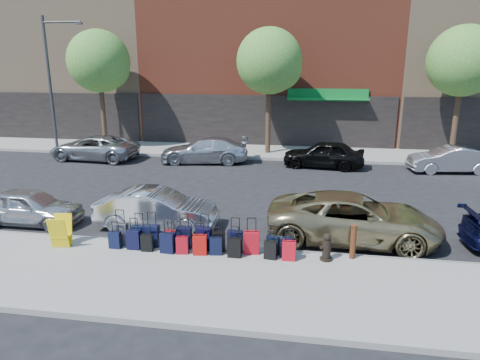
% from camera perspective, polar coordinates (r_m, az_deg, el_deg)
% --- Properties ---
extents(ground, '(120.00, 120.00, 0.00)m').
position_cam_1_polar(ground, '(17.15, -1.09, -3.07)').
color(ground, black).
rests_on(ground, ground).
extents(sidewalk_near, '(60.00, 4.00, 0.15)m').
position_cam_1_polar(sidewalk_near, '(11.29, -7.11, -13.04)').
color(sidewalk_near, gray).
rests_on(sidewalk_near, ground).
extents(sidewalk_far, '(60.00, 4.00, 0.15)m').
position_cam_1_polar(sidewalk_far, '(26.71, 2.73, 3.79)').
color(sidewalk_far, gray).
rests_on(sidewalk_far, ground).
extents(curb_near, '(60.00, 0.08, 0.15)m').
position_cam_1_polar(curb_near, '(13.03, -4.63, -8.91)').
color(curb_near, gray).
rests_on(curb_near, ground).
extents(curb_far, '(60.00, 0.08, 0.15)m').
position_cam_1_polar(curb_far, '(24.74, 2.20, 2.87)').
color(curb_far, gray).
rests_on(curb_far, ground).
extents(building_left, '(15.00, 12.12, 16.00)m').
position_cam_1_polar(building_left, '(38.98, -20.96, 18.17)').
color(building_left, '#907658').
rests_on(building_left, ground).
extents(tree_left, '(3.80, 3.80, 7.27)m').
position_cam_1_polar(tree_left, '(28.52, -18.03, 14.62)').
color(tree_left, black).
rests_on(tree_left, sidewalk_far).
extents(tree_center, '(3.80, 3.80, 7.27)m').
position_cam_1_polar(tree_center, '(25.60, 4.24, 15.30)').
color(tree_center, black).
rests_on(tree_center, sidewalk_far).
extents(tree_right, '(3.80, 3.80, 7.27)m').
position_cam_1_polar(tree_right, '(26.80, 27.91, 13.63)').
color(tree_right, black).
rests_on(tree_right, sidewalk_far).
extents(streetlight, '(2.59, 0.18, 8.00)m').
position_cam_1_polar(streetlight, '(29.37, -23.77, 12.62)').
color(streetlight, '#333338').
rests_on(streetlight, sidewalk_far).
extents(suitcase_front_0, '(0.46, 0.26, 1.07)m').
position_cam_1_polar(suitcase_front_0, '(13.37, -15.67, -6.89)').
color(suitcase_front_0, '#3A3B3F').
rests_on(suitcase_front_0, sidewalk_near).
extents(suitcase_front_1, '(0.44, 0.26, 1.01)m').
position_cam_1_polar(suitcase_front_1, '(13.15, -13.28, -7.21)').
color(suitcase_front_1, black).
rests_on(suitcase_front_1, sidewalk_near).
extents(suitcase_front_2, '(0.44, 0.25, 1.06)m').
position_cam_1_polar(suitcase_front_2, '(13.02, -11.69, -7.26)').
color(suitcase_front_2, black).
rests_on(suitcase_front_2, sidewalk_near).
extents(suitcase_front_3, '(0.38, 0.26, 0.86)m').
position_cam_1_polar(suitcase_front_3, '(12.83, -9.26, -7.79)').
color(suitcase_front_3, '#AA0B0E').
rests_on(suitcase_front_3, sidewalk_near).
extents(suitcase_front_4, '(0.44, 0.26, 1.04)m').
position_cam_1_polar(suitcase_front_4, '(12.76, -7.46, -7.58)').
color(suitcase_front_4, black).
rests_on(suitcase_front_4, sidewalk_near).
extents(suitcase_front_5, '(0.48, 0.31, 1.08)m').
position_cam_1_polar(suitcase_front_5, '(12.61, -4.81, -7.72)').
color(suitcase_front_5, black).
rests_on(suitcase_front_5, sidewalk_near).
extents(suitcase_front_6, '(0.41, 0.27, 0.92)m').
position_cam_1_polar(suitcase_front_6, '(12.47, -2.87, -8.21)').
color(suitcase_front_6, black).
rests_on(suitcase_front_6, sidewalk_near).
extents(suitcase_front_7, '(0.43, 0.24, 1.03)m').
position_cam_1_polar(suitcase_front_7, '(12.39, -0.68, -8.17)').
color(suitcase_front_7, black).
rests_on(suitcase_front_7, sidewalk_near).
extents(suitcase_front_8, '(0.47, 0.30, 1.06)m').
position_cam_1_polar(suitcase_front_8, '(12.30, 1.54, -8.31)').
color(suitcase_front_8, '#AC0B18').
rests_on(suitcase_front_8, sidewalk_near).
extents(suitcase_front_9, '(0.39, 0.26, 0.86)m').
position_cam_1_polar(suitcase_front_9, '(12.32, 4.39, -8.63)').
color(suitcase_front_9, black).
rests_on(suitcase_front_9, sidewalk_near).
extents(suitcase_front_10, '(0.39, 0.24, 0.89)m').
position_cam_1_polar(suitcase_front_10, '(12.23, 6.19, -8.82)').
color(suitcase_front_10, black).
rests_on(suitcase_front_10, sidewalk_near).
extents(suitcase_back_0, '(0.35, 0.21, 0.82)m').
position_cam_1_polar(suitcase_back_0, '(13.18, -16.31, -7.65)').
color(suitcase_back_0, black).
rests_on(suitcase_back_0, sidewalk_near).
extents(suitcase_back_1, '(0.40, 0.23, 0.94)m').
position_cam_1_polar(suitcase_back_1, '(12.96, -13.97, -7.69)').
color(suitcase_back_1, black).
rests_on(suitcase_back_1, sidewalk_near).
extents(suitcase_back_2, '(0.35, 0.21, 0.81)m').
position_cam_1_polar(suitcase_back_2, '(12.76, -12.28, -8.16)').
color(suitcase_back_2, black).
rests_on(suitcase_back_2, sidewalk_near).
extents(suitcase_back_3, '(0.42, 0.27, 0.96)m').
position_cam_1_polar(suitcase_back_3, '(12.53, -9.63, -8.24)').
color(suitcase_back_3, black).
rests_on(suitcase_back_3, sidewalk_near).
extents(suitcase_back_4, '(0.37, 0.25, 0.81)m').
position_cam_1_polar(suitcase_back_4, '(12.43, -7.72, -8.59)').
color(suitcase_back_4, '#A30A17').
rests_on(suitcase_back_4, sidewalk_near).
extents(suitcase_back_5, '(0.42, 0.28, 0.93)m').
position_cam_1_polar(suitcase_back_5, '(12.30, -5.37, -8.59)').
color(suitcase_back_5, '#B00E0B').
rests_on(suitcase_back_5, sidewalk_near).
extents(suitcase_back_6, '(0.37, 0.25, 0.82)m').
position_cam_1_polar(suitcase_back_6, '(12.28, -3.23, -8.77)').
color(suitcase_back_6, black).
rests_on(suitcase_back_6, sidewalk_near).
extents(suitcase_back_7, '(0.38, 0.22, 0.89)m').
position_cam_1_polar(suitcase_back_7, '(12.11, -0.74, -8.98)').
color(suitcase_back_7, black).
rests_on(suitcase_back_7, sidewalk_near).
extents(suitcase_back_9, '(0.37, 0.25, 0.82)m').
position_cam_1_polar(suitcase_back_9, '(12.04, 4.09, -9.29)').
color(suitcase_back_9, black).
rests_on(suitcase_back_9, sidewalk_near).
extents(suitcase_back_10, '(0.38, 0.22, 0.89)m').
position_cam_1_polar(suitcase_back_10, '(12.00, 6.54, -9.33)').
color(suitcase_back_10, '#B30B1A').
rests_on(suitcase_back_10, sidewalk_near).
extents(fire_hydrant, '(0.39, 0.35, 0.77)m').
position_cam_1_polar(fire_hydrant, '(12.13, 11.48, -8.86)').
color(fire_hydrant, black).
rests_on(fire_hydrant, sidewalk_near).
extents(bollard, '(0.18, 0.18, 0.98)m').
position_cam_1_polar(bollard, '(12.34, 14.86, -7.89)').
color(bollard, '#38190C').
rests_on(bollard, sidewalk_near).
extents(display_rack, '(0.59, 0.64, 0.94)m').
position_cam_1_polar(display_rack, '(13.74, -22.78, -6.36)').
color(display_rack, yellow).
rests_on(display_rack, sidewalk_near).
extents(car_near_0, '(3.65, 1.47, 1.24)m').
position_cam_1_polar(car_near_0, '(16.48, -26.30, -3.21)').
color(car_near_0, silver).
rests_on(car_near_0, ground).
extents(car_near_1, '(4.08, 1.51, 1.33)m').
position_cam_1_polar(car_near_1, '(14.66, -11.03, -3.85)').
color(car_near_1, silver).
rests_on(car_near_1, ground).
extents(car_near_2, '(5.41, 2.65, 1.48)m').
position_cam_1_polar(car_near_2, '(13.86, 14.91, -4.92)').
color(car_near_2, '#918359').
rests_on(car_near_2, ground).
extents(car_far_0, '(5.20, 2.68, 1.40)m').
position_cam_1_polar(car_far_0, '(26.08, -18.87, 4.10)').
color(car_far_0, '#AEB1B5').
rests_on(car_far_0, ground).
extents(car_far_1, '(5.10, 2.62, 1.42)m').
position_cam_1_polar(car_far_1, '(24.03, -4.77, 4.00)').
color(car_far_1, silver).
rests_on(car_far_1, ground).
extents(car_far_2, '(4.41, 2.17, 1.45)m').
position_cam_1_polar(car_far_2, '(23.22, 11.07, 3.40)').
color(car_far_2, black).
rests_on(car_far_2, ground).
extents(car_far_3, '(4.20, 1.93, 1.33)m').
position_cam_1_polar(car_far_3, '(24.27, 26.19, 2.47)').
color(car_far_3, '#B8BBC0').
rests_on(car_far_3, ground).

